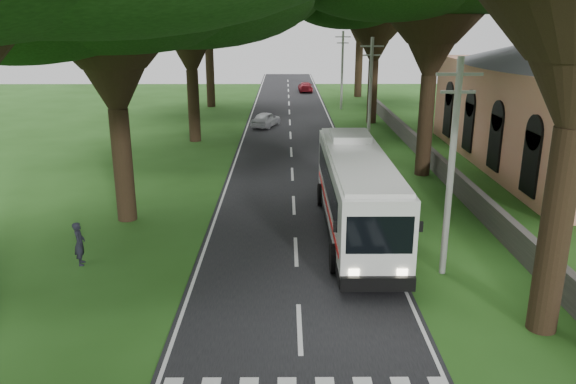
{
  "coord_description": "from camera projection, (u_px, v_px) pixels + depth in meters",
  "views": [
    {
      "loc": [
        -0.44,
        -13.35,
        9.22
      ],
      "look_at": [
        -0.32,
        9.27,
        2.2
      ],
      "focal_mm": 35.0,
      "sensor_mm": 36.0,
      "label": 1
    }
  ],
  "objects": [
    {
      "name": "ground",
      "position": [
        301.0,
        367.0,
        15.48
      ],
      "size": [
        140.0,
        140.0,
        0.0
      ],
      "primitive_type": "plane",
      "color": "#224D16",
      "rests_on": "ground"
    },
    {
      "name": "road",
      "position": [
        291.0,
        155.0,
        39.36
      ],
      "size": [
        8.0,
        120.0,
        0.04
      ],
      "primitive_type": "cube",
      "color": "black",
      "rests_on": "ground"
    },
    {
      "name": "property_wall",
      "position": [
        423.0,
        150.0,
        38.27
      ],
      "size": [
        0.35,
        50.0,
        1.2
      ],
      "primitive_type": "cube",
      "color": "#383533",
      "rests_on": "ground"
    },
    {
      "name": "pole_near",
      "position": [
        451.0,
        166.0,
        20.0
      ],
      "size": [
        1.6,
        0.24,
        8.0
      ],
      "color": "gray",
      "rests_on": "ground"
    },
    {
      "name": "pole_mid",
      "position": [
        370.0,
        94.0,
        39.1
      ],
      "size": [
        1.6,
        0.24,
        8.0
      ],
      "color": "gray",
      "rests_on": "ground"
    },
    {
      "name": "pole_far",
      "position": [
        342.0,
        69.0,
        58.2
      ],
      "size": [
        1.6,
        0.24,
        8.0
      ],
      "color": "gray",
      "rests_on": "ground"
    },
    {
      "name": "coach_bus",
      "position": [
        356.0,
        191.0,
        24.7
      ],
      "size": [
        2.95,
        12.36,
        3.64
      ],
      "rotation": [
        0.0,
        0.0,
        0.0
      ],
      "color": "white",
      "rests_on": "ground"
    },
    {
      "name": "distant_car_a",
      "position": [
        266.0,
        119.0,
        49.48
      ],
      "size": [
        2.8,
        4.21,
        1.33
      ],
      "primitive_type": "imported",
      "rotation": [
        0.0,
        0.0,
        2.8
      ],
      "color": "silver",
      "rests_on": "road"
    },
    {
      "name": "distant_car_c",
      "position": [
        305.0,
        87.0,
        73.21
      ],
      "size": [
        1.86,
        4.35,
        1.25
      ],
      "primitive_type": "imported",
      "rotation": [
        0.0,
        0.0,
        3.17
      ],
      "color": "maroon",
      "rests_on": "road"
    },
    {
      "name": "pedestrian",
      "position": [
        80.0,
        243.0,
        21.73
      ],
      "size": [
        0.56,
        0.72,
        1.74
      ],
      "primitive_type": "imported",
      "rotation": [
        0.0,
        0.0,
        1.82
      ],
      "color": "black",
      "rests_on": "ground"
    }
  ]
}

